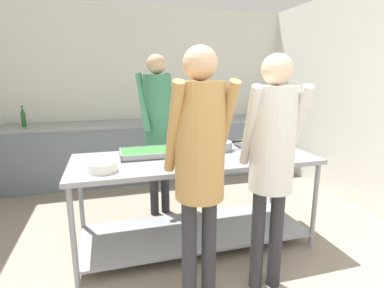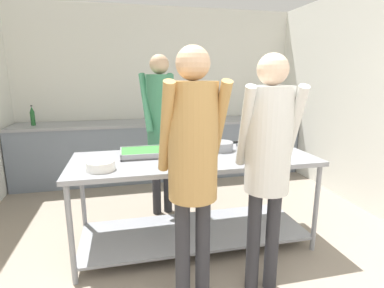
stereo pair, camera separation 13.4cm
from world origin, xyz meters
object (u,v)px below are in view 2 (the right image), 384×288
plate_stack (101,166)px  cook_behind_counter (160,117)px  broccoli_bowl (190,153)px  water_bottle (33,116)px  serving_tray_roast (146,153)px  sauce_pan (220,146)px  serving_tray_vegetables (260,146)px  guest_serving_right (193,153)px  guest_serving_left (268,150)px

plate_stack → cook_behind_counter: 1.14m
broccoli_bowl → water_bottle: water_bottle is taller
serving_tray_roast → broccoli_bowl: (0.39, -0.16, 0.02)m
serving_tray_roast → sauce_pan: 0.74m
serving_tray_vegetables → sauce_pan: bearing=179.1°
serving_tray_roast → plate_stack: bearing=-135.6°
guest_serving_right → cook_behind_counter: (-0.02, 1.51, 0.04)m
plate_stack → water_bottle: bearing=115.2°
guest_serving_right → serving_tray_roast: bearing=103.9°
cook_behind_counter → sauce_pan: bearing=-46.1°
broccoli_bowl → guest_serving_left: bearing=-61.9°
guest_serving_left → water_bottle: bearing=128.6°
serving_tray_roast → guest_serving_right: size_ratio=0.26×
serving_tray_roast → broccoli_bowl: broccoli_bowl is taller
water_bottle → sauce_pan: bearing=-40.3°
serving_tray_roast → guest_serving_right: (0.23, -0.94, 0.22)m
serving_tray_roast → water_bottle: bearing=127.5°
water_bottle → guest_serving_right: bearing=-59.3°
serving_tray_roast → broccoli_bowl: bearing=-23.1°
plate_stack → serving_tray_vegetables: (1.55, 0.39, -0.01)m
serving_tray_roast → guest_serving_left: bearing=-49.1°
broccoli_bowl → sauce_pan: (0.36, 0.19, 0.00)m
plate_stack → guest_serving_right: bearing=-42.9°
sauce_pan → water_bottle: size_ratio=1.37×
plate_stack → serving_tray_vegetables: bearing=14.1°
guest_serving_right → water_bottle: guest_serving_right is taller
serving_tray_roast → guest_serving_right: guest_serving_right is taller
plate_stack → guest_serving_right: guest_serving_right is taller
serving_tray_roast → serving_tray_vegetables: bearing=0.8°
water_bottle → serving_tray_roast: bearing=-52.5°
serving_tray_roast → guest_serving_right: 1.00m
serving_tray_roast → cook_behind_counter: cook_behind_counter is taller
serving_tray_roast → broccoli_bowl: 0.42m
sauce_pan → guest_serving_left: size_ratio=0.23×
cook_behind_counter → guest_serving_right: bearing=-89.3°
plate_stack → guest_serving_left: bearing=-24.5°
serving_tray_vegetables → water_bottle: bearing=144.5°
sauce_pan → water_bottle: 2.87m
serving_tray_vegetables → cook_behind_counter: bearing=149.8°
serving_tray_roast → guest_serving_left: (0.78, -0.90, 0.20)m
plate_stack → cook_behind_counter: size_ratio=0.13×
cook_behind_counter → serving_tray_vegetables: bearing=-30.2°
sauce_pan → water_bottle: (-2.18, 1.85, 0.12)m
serving_tray_roast → water_bottle: size_ratio=1.61×
broccoli_bowl → sauce_pan: bearing=27.7°
plate_stack → cook_behind_counter: bearing=57.6°
serving_tray_vegetables → guest_serving_left: 1.01m
serving_tray_roast → cook_behind_counter: bearing=69.1°
broccoli_bowl → serving_tray_vegetables: broccoli_bowl is taller
guest_serving_right → cook_behind_counter: size_ratio=0.98×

